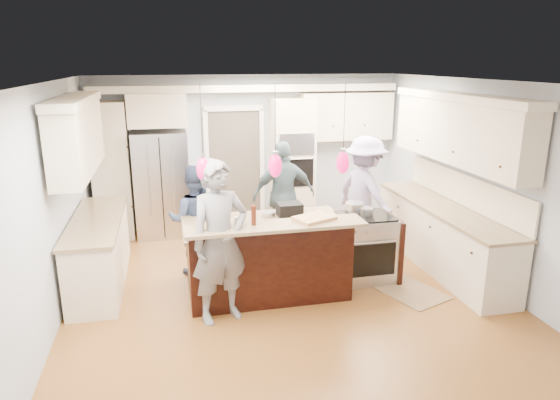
# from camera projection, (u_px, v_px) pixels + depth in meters

# --- Properties ---
(ground_plane) EXTENTS (6.00, 6.00, 0.00)m
(ground_plane) POSITION_uv_depth(u_px,v_px,m) (286.00, 290.00, 6.61)
(ground_plane) COLOR #9E602B
(ground_plane) RESTS_ON ground
(room_shell) EXTENTS (5.54, 6.04, 2.72)m
(room_shell) POSITION_uv_depth(u_px,v_px,m) (286.00, 155.00, 6.11)
(room_shell) COLOR #B2BCC6
(room_shell) RESTS_ON ground
(refrigerator) EXTENTS (0.90, 0.70, 1.80)m
(refrigerator) POSITION_uv_depth(u_px,v_px,m) (162.00, 184.00, 8.51)
(refrigerator) COLOR #B7B7BC
(refrigerator) RESTS_ON ground
(oven_column) EXTENTS (0.72, 0.69, 2.30)m
(oven_column) POSITION_uv_depth(u_px,v_px,m) (292.00, 163.00, 8.96)
(oven_column) COLOR beige
(oven_column) RESTS_ON ground
(back_upper_cabinets) EXTENTS (5.30, 0.61, 2.54)m
(back_upper_cabinets) POSITION_uv_depth(u_px,v_px,m) (207.00, 137.00, 8.59)
(back_upper_cabinets) COLOR beige
(back_upper_cabinets) RESTS_ON ground
(right_counter_run) EXTENTS (0.64, 3.10, 2.51)m
(right_counter_run) POSITION_uv_depth(u_px,v_px,m) (447.00, 197.00, 7.12)
(right_counter_run) COLOR beige
(right_counter_run) RESTS_ON ground
(left_cabinets) EXTENTS (0.64, 2.30, 2.51)m
(left_cabinets) POSITION_uv_depth(u_px,v_px,m) (91.00, 209.00, 6.55)
(left_cabinets) COLOR beige
(left_cabinets) RESTS_ON ground
(kitchen_island) EXTENTS (2.10, 1.46, 1.12)m
(kitchen_island) POSITION_uv_depth(u_px,v_px,m) (266.00, 256.00, 6.49)
(kitchen_island) COLOR black
(kitchen_island) RESTS_ON ground
(island_range) EXTENTS (0.82, 0.71, 0.92)m
(island_range) POSITION_uv_depth(u_px,v_px,m) (365.00, 247.00, 6.87)
(island_range) COLOR #B7B7BC
(island_range) RESTS_ON ground
(pendant_lights) EXTENTS (1.75, 0.15, 1.03)m
(pendant_lights) POSITION_uv_depth(u_px,v_px,m) (275.00, 165.00, 5.59)
(pendant_lights) COLOR black
(pendant_lights) RESTS_ON ground
(person_bar_end) EXTENTS (0.81, 0.66, 1.91)m
(person_bar_end) POSITION_uv_depth(u_px,v_px,m) (220.00, 242.00, 5.65)
(person_bar_end) COLOR slate
(person_bar_end) RESTS_ON ground
(person_far_left) EXTENTS (0.86, 0.73, 1.57)m
(person_far_left) POSITION_uv_depth(u_px,v_px,m) (195.00, 220.00, 6.96)
(person_far_left) COLOR navy
(person_far_left) RESTS_ON ground
(person_far_right) EXTENTS (1.03, 0.45, 1.73)m
(person_far_right) POSITION_uv_depth(u_px,v_px,m) (284.00, 195.00, 7.95)
(person_far_right) COLOR #4A6167
(person_far_right) RESTS_ON ground
(person_range_side) EXTENTS (1.03, 1.33, 1.81)m
(person_range_side) POSITION_uv_depth(u_px,v_px,m) (365.00, 193.00, 7.92)
(person_range_side) COLOR #978ABA
(person_range_side) RESTS_ON ground
(floor_rug) EXTENTS (0.95, 1.12, 0.01)m
(floor_rug) POSITION_uv_depth(u_px,v_px,m) (408.00, 291.00, 6.59)
(floor_rug) COLOR #947551
(floor_rug) RESTS_ON ground
(water_bottle) EXTENTS (0.07, 0.07, 0.29)m
(water_bottle) POSITION_uv_depth(u_px,v_px,m) (219.00, 217.00, 5.52)
(water_bottle) COLOR silver
(water_bottle) RESTS_ON kitchen_island
(beer_bottle_a) EXTENTS (0.07, 0.07, 0.26)m
(beer_bottle_a) POSITION_uv_depth(u_px,v_px,m) (218.00, 216.00, 5.60)
(beer_bottle_a) COLOR #46190C
(beer_bottle_a) RESTS_ON kitchen_island
(beer_bottle_b) EXTENTS (0.07, 0.07, 0.23)m
(beer_bottle_b) POSITION_uv_depth(u_px,v_px,m) (224.00, 218.00, 5.59)
(beer_bottle_b) COLOR #46190C
(beer_bottle_b) RESTS_ON kitchen_island
(beer_bottle_c) EXTENTS (0.06, 0.06, 0.23)m
(beer_bottle_c) POSITION_uv_depth(u_px,v_px,m) (254.00, 215.00, 5.69)
(beer_bottle_c) COLOR #46190C
(beer_bottle_c) RESTS_ON kitchen_island
(drink_can) EXTENTS (0.07, 0.07, 0.11)m
(drink_can) POSITION_uv_depth(u_px,v_px,m) (237.00, 221.00, 5.67)
(drink_can) COLOR #B7B7BC
(drink_can) RESTS_ON kitchen_island
(cutting_board) EXTENTS (0.54, 0.47, 0.04)m
(cutting_board) POSITION_uv_depth(u_px,v_px,m) (314.00, 218.00, 5.91)
(cutting_board) COLOR tan
(cutting_board) RESTS_ON kitchen_island
(pot_large) EXTENTS (0.25, 0.25, 0.15)m
(pot_large) POSITION_uv_depth(u_px,v_px,m) (355.00, 208.00, 6.83)
(pot_large) COLOR #B7B7BC
(pot_large) RESTS_ON island_range
(pot_small) EXTENTS (0.20, 0.20, 0.10)m
(pot_small) POSITION_uv_depth(u_px,v_px,m) (366.00, 211.00, 6.75)
(pot_small) COLOR #B7B7BC
(pot_small) RESTS_ON island_range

